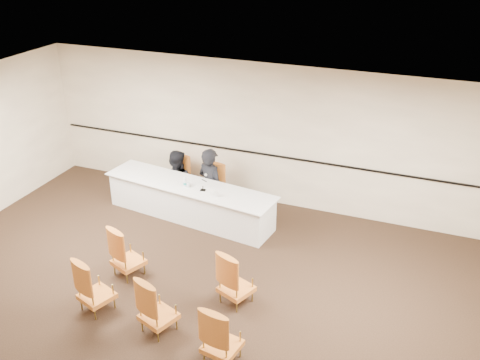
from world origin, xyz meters
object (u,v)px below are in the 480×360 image
object	(u,v)px
water_bottle	(185,181)
drinking_glass	(188,185)
panelist_main_chair	(211,187)
coffee_cup	(216,194)
aud_chair_front_left	(127,251)
microphone	(203,184)
panelist_second	(177,185)
aud_chair_front_right	(236,277)
panel_table	(190,201)
aud_chair_back_mid	(158,304)
panelist_main	(211,188)
aud_chair_back_left	(95,284)
panelist_second_chair	(177,178)
aud_chair_back_right	(222,333)

from	to	relation	value
water_bottle	drinking_glass	distance (m)	0.09
panelist_main_chair	coffee_cup	size ratio (longest dim) A/B	7.55
panelist_main_chair	aud_chair_front_left	distance (m)	2.70
coffee_cup	microphone	bearing A→B (deg)	158.07
panelist_second	aud_chair_front_right	size ratio (longest dim) A/B	1.71
panelist_main_chair	aud_chair_front_right	xyz separation A→B (m)	(1.65, -2.69, 0.00)
panel_table	aud_chair_back_mid	world-z (taller)	aud_chair_back_mid
panel_table	panelist_main	bearing A→B (deg)	73.12
coffee_cup	aud_chair_back_left	distance (m)	2.98
panelist_second_chair	panel_table	bearing A→B (deg)	-37.88
panelist_second_chair	water_bottle	world-z (taller)	water_bottle
water_bottle	panelist_second	bearing A→B (deg)	129.03
aud_chair_front_left	panel_table	bearing A→B (deg)	109.61
microphone	aud_chair_front_right	world-z (taller)	microphone
coffee_cup	aud_chair_back_right	size ratio (longest dim) A/B	0.13
aud_chair_front_left	aud_chair_front_right	bearing A→B (deg)	21.59
drinking_glass	aud_chair_front_right	distance (m)	2.80
panelist_main_chair	coffee_cup	distance (m)	0.96
aud_chair_front_right	aud_chair_back_right	xyz separation A→B (m)	(0.29, -1.23, 0.00)
water_bottle	aud_chair_front_left	xyz separation A→B (m)	(-0.05, -2.06, -0.37)
panelist_main_chair	panelist_second_chair	xyz separation A→B (m)	(-0.86, 0.11, 0.00)
aud_chair_front_right	aud_chair_back_mid	size ratio (longest dim) A/B	1.00
panelist_main_chair	water_bottle	distance (m)	0.77
aud_chair_back_right	water_bottle	bearing A→B (deg)	132.69
coffee_cup	water_bottle	bearing A→B (deg)	167.28
aud_chair_back_right	coffee_cup	bearing A→B (deg)	124.09
panelist_main	microphone	bearing A→B (deg)	123.27
aud_chair_front_right	panelist_second	bearing A→B (deg)	153.41
drinking_glass	aud_chair_front_right	bearing A→B (deg)	-48.20
panel_table	aud_chair_front_right	xyz separation A→B (m)	(1.88, -2.17, 0.11)
drinking_glass	aud_chair_back_right	bearing A→B (deg)	-57.06
coffee_cup	aud_chair_back_left	world-z (taller)	aud_chair_back_left
aud_chair_back_mid	aud_chair_back_left	bearing A→B (deg)	-163.62
panel_table	panelist_second	size ratio (longest dim) A/B	2.25
aud_chair_front_left	panelist_main	bearing A→B (deg)	105.05
microphone	aud_chair_front_right	size ratio (longest dim) A/B	0.32
aud_chair_back_mid	aud_chair_back_right	world-z (taller)	same
panelist_main_chair	aud_chair_back_right	xyz separation A→B (m)	(1.94, -3.92, 0.00)
panel_table	aud_chair_back_mid	size ratio (longest dim) A/B	3.83
panel_table	panelist_main_chair	xyz separation A→B (m)	(0.24, 0.52, 0.11)
panelist_second	coffee_cup	size ratio (longest dim) A/B	12.87
microphone	drinking_glass	xyz separation A→B (m)	(-0.33, 0.03, -0.10)
microphone	drinking_glass	bearing A→B (deg)	172.55
aud_chair_back_mid	panel_table	bearing A→B (deg)	128.43
microphone	aud_chair_back_mid	xyz separation A→B (m)	(0.71, -3.06, -0.41)
aud_chair_back_left	aud_chair_back_mid	size ratio (longest dim) A/B	1.00
panelist_second	drinking_glass	distance (m)	1.09
panelist_second_chair	aud_chair_front_left	distance (m)	2.84
panelist_second	aud_chair_back_right	xyz separation A→B (m)	(2.80, -4.04, 0.16)
panelist_main_chair	aud_chair_back_mid	bearing A→B (deg)	-69.80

